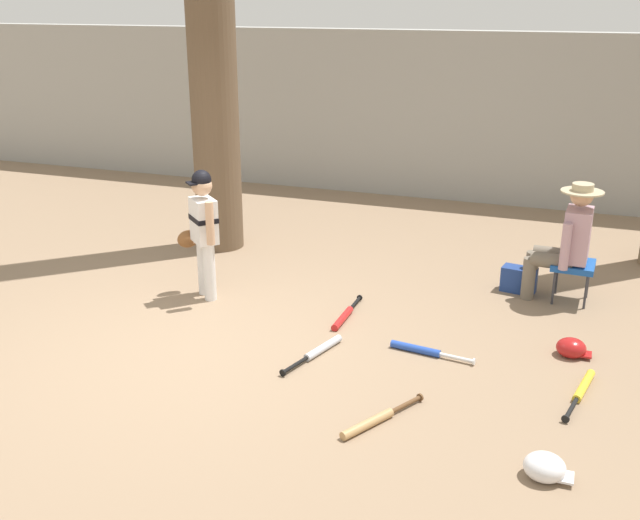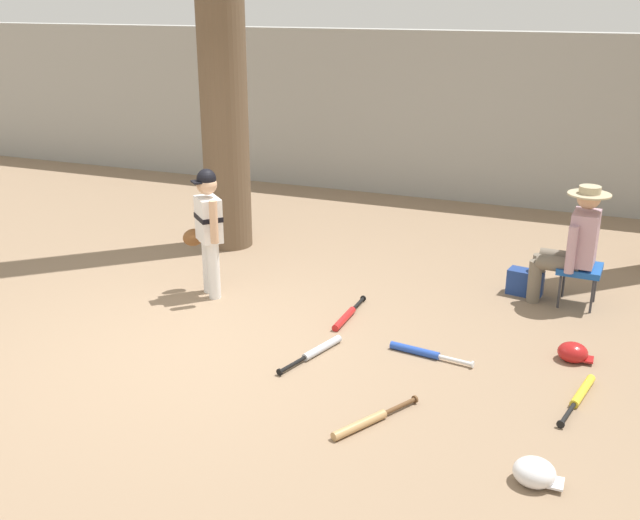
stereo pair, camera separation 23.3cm
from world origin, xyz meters
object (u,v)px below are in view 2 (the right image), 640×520
Objects in this scene: handbag_beside_stool at (525,282)px; seated_spectator at (573,242)px; bat_aluminum_silver at (318,350)px; batting_helmet_white at (535,473)px; young_ballplayer at (208,224)px; bat_wood_tan at (366,422)px; batting_helmet_red at (573,352)px; folding_stool at (580,270)px; bat_red_barrel at (346,316)px; bat_yellow_trainer at (580,394)px; bat_blue_youth at (421,352)px.

seated_spectator is at bearing -10.93° from handbag_beside_stool.
batting_helmet_white is at bearing -30.33° from bat_aluminum_silver.
young_ballplayer is 1.86m from bat_aluminum_silver.
young_ballplayer is at bearing 151.37° from bat_aluminum_silver.
batting_helmet_red reaches higher than bat_wood_tan.
folding_stool is 0.29m from seated_spectator.
handbag_beside_stool is at bearing 40.84° from bat_red_barrel.
young_ballplayer is 1.63× the size of bat_yellow_trainer.
bat_blue_youth is at bearing 86.08° from bat_wood_tan.
folding_stool reaches higher than bat_red_barrel.
young_ballplayer is 3.66m from folding_stool.
folding_stool is 1.28m from batting_helmet_red.
young_ballplayer is 4.46× the size of batting_helmet_red.
handbag_beside_stool is at bearing 113.11° from batting_helmet_red.
batting_helmet_white reaches higher than bat_wood_tan.
batting_helmet_white reaches higher than bat_blue_youth.
seated_spectator reaches higher than folding_stool.
bat_yellow_trainer is (3.63, -0.76, -0.71)m from young_ballplayer.
folding_stool is 1.44× the size of batting_helmet_red.
handbag_beside_stool is at bearing 170.57° from folding_stool.
bat_blue_youth is at bearing -161.91° from batting_helmet_red.
bat_red_barrel is 2.70m from batting_helmet_white.
bat_aluminum_silver is (-1.45, -2.02, -0.10)m from handbag_beside_stool.
young_ballplayer is 3.55m from seated_spectator.
bat_yellow_trainer is 2.74× the size of batting_helmet_red.
folding_stool is 1.34× the size of batting_helmet_white.
folding_stool is 3.08m from batting_helmet_white.
handbag_beside_stool is at bearing 108.94° from bat_yellow_trainer.
batting_helmet_white is (0.06, -3.07, -0.56)m from seated_spectator.
young_ballplayer is 1.67× the size of bat_aluminum_silver.
batting_helmet_red is (3.53, -0.13, -0.67)m from young_ballplayer.
bat_red_barrel is at bearing 135.86° from batting_helmet_white.
bat_red_barrel is at bearing 151.71° from bat_blue_youth.
bat_wood_tan and bat_aluminum_silver have the same top height.
bat_wood_tan is at bearing -113.19° from folding_stool.
bat_yellow_trainer is at bearing 1.85° from bat_aluminum_silver.
bat_yellow_trainer is at bearing -82.07° from seated_spectator.
seated_spectator is at bearing 46.28° from bat_aluminum_silver.
bat_wood_tan is 1.20m from batting_helmet_white.
batting_helmet_white is at bearing -81.49° from handbag_beside_stool.
batting_helmet_white is (1.18, -0.22, 0.04)m from bat_wood_tan.
bat_red_barrel is at bearing -147.64° from seated_spectator.
handbag_beside_stool is 0.42× the size of bat_yellow_trainer.
batting_helmet_red is (0.57, -1.33, -0.06)m from handbag_beside_stool.
seated_spectator is 4.10× the size of batting_helmet_red.
bat_yellow_trainer is 2.24m from bat_red_barrel.
handbag_beside_stool is (-0.51, 0.08, -0.23)m from folding_stool.
bat_aluminum_silver is at bearing -161.02° from batting_helmet_red.
bat_wood_tan is at bearing -65.44° from bat_red_barrel.
bat_aluminum_silver and bat_blue_youth have the same top height.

